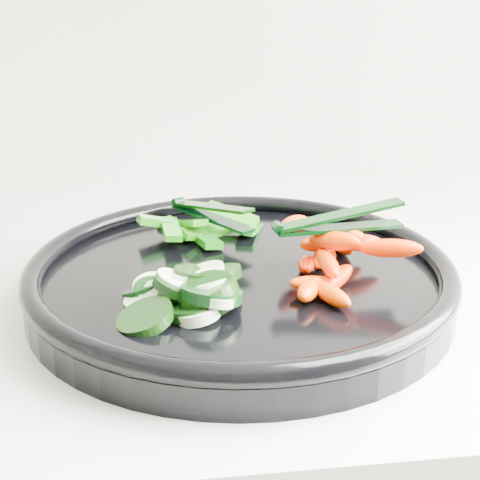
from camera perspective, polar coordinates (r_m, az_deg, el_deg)
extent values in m
cylinder|color=black|center=(0.59, 0.00, -3.83)|extent=(0.45, 0.45, 0.02)
torus|color=black|center=(0.59, 0.00, -2.19)|extent=(0.46, 0.46, 0.02)
cylinder|color=black|center=(0.51, -8.08, -6.60)|extent=(0.06, 0.06, 0.03)
cylinder|color=beige|center=(0.52, -7.81, -5.83)|extent=(0.04, 0.04, 0.02)
cylinder|color=black|center=(0.54, -7.25, -4.52)|extent=(0.04, 0.04, 0.02)
cylinder|color=beige|center=(0.55, -7.43, -4.15)|extent=(0.04, 0.04, 0.02)
cylinder|color=black|center=(0.52, -4.05, -5.90)|extent=(0.05, 0.05, 0.02)
cylinder|color=#DBF6C5|center=(0.51, -3.67, -6.24)|extent=(0.04, 0.04, 0.02)
cylinder|color=black|center=(0.55, -4.24, -4.01)|extent=(0.05, 0.05, 0.02)
cylinder|color=#D5EEBE|center=(0.56, -4.08, -3.38)|extent=(0.04, 0.04, 0.02)
cylinder|color=black|center=(0.54, -6.64, -4.74)|extent=(0.05, 0.05, 0.01)
cylinder|color=beige|center=(0.54, -7.33, -4.65)|extent=(0.03, 0.03, 0.01)
cylinder|color=black|center=(0.55, -8.00, -4.20)|extent=(0.05, 0.05, 0.02)
cylinder|color=#D8F3C2|center=(0.54, -8.10, -4.87)|extent=(0.04, 0.04, 0.02)
cylinder|color=black|center=(0.52, -2.75, -4.53)|extent=(0.07, 0.07, 0.03)
cylinder|color=#E1F9C7|center=(0.52, -2.80, -4.11)|extent=(0.04, 0.04, 0.02)
cylinder|color=black|center=(0.55, -3.24, -3.03)|extent=(0.07, 0.07, 0.02)
cylinder|color=beige|center=(0.54, -5.20, -3.25)|extent=(0.05, 0.05, 0.02)
cylinder|color=black|center=(0.53, -5.43, -4.02)|extent=(0.05, 0.05, 0.03)
cylinder|color=beige|center=(0.53, -5.37, -3.74)|extent=(0.04, 0.05, 0.03)
cylinder|color=black|center=(0.52, -2.53, -4.58)|extent=(0.05, 0.05, 0.03)
cylinder|color=beige|center=(0.53, -2.78, -3.79)|extent=(0.04, 0.04, 0.02)
cylinder|color=black|center=(0.55, -2.14, -3.04)|extent=(0.06, 0.06, 0.02)
cylinder|color=beige|center=(0.55, -2.92, -2.81)|extent=(0.04, 0.04, 0.02)
cylinder|color=black|center=(0.52, -2.46, -4.65)|extent=(0.07, 0.07, 0.02)
cylinder|color=beige|center=(0.51, -2.01, -5.12)|extent=(0.04, 0.04, 0.01)
ellipsoid|color=#F41C00|center=(0.56, 8.08, -3.38)|extent=(0.05, 0.04, 0.03)
ellipsoid|color=#FF3E00|center=(0.55, 6.41, -3.76)|extent=(0.04, 0.02, 0.02)
ellipsoid|color=red|center=(0.53, 7.77, -4.62)|extent=(0.03, 0.05, 0.02)
ellipsoid|color=#F61700|center=(0.59, 5.68, -2.04)|extent=(0.03, 0.05, 0.03)
ellipsoid|color=#FF5200|center=(0.60, 7.09, -1.60)|extent=(0.04, 0.05, 0.02)
ellipsoid|color=#FF3C00|center=(0.54, 5.92, -4.26)|extent=(0.04, 0.05, 0.02)
ellipsoid|color=#DC3300|center=(0.63, 8.72, -0.48)|extent=(0.02, 0.05, 0.02)
ellipsoid|color=#EC1100|center=(0.62, 6.95, -0.75)|extent=(0.02, 0.05, 0.02)
ellipsoid|color=red|center=(0.62, 9.06, 0.26)|extent=(0.05, 0.04, 0.03)
ellipsoid|color=#F61B00|center=(0.59, 7.52, -0.54)|extent=(0.04, 0.04, 0.02)
ellipsoid|color=#F01A00|center=(0.56, 7.51, -1.97)|extent=(0.02, 0.05, 0.02)
ellipsoid|color=#FF3800|center=(0.60, 6.54, -0.32)|extent=(0.04, 0.04, 0.02)
ellipsoid|color=red|center=(0.60, 10.18, -0.23)|extent=(0.05, 0.03, 0.02)
ellipsoid|color=#FF2E00|center=(0.56, 8.05, -0.07)|extent=(0.05, 0.05, 0.03)
ellipsoid|color=#DD3800|center=(0.60, 4.64, 1.30)|extent=(0.04, 0.05, 0.02)
ellipsoid|color=#FF5300|center=(0.58, 8.30, 0.48)|extent=(0.05, 0.04, 0.02)
ellipsoid|color=red|center=(0.56, 12.71, -0.69)|extent=(0.06, 0.04, 0.02)
cube|color=#126A0A|center=(0.67, -3.19, 0.47)|extent=(0.05, 0.05, 0.03)
cube|color=#106109|center=(0.68, 0.81, 0.98)|extent=(0.04, 0.05, 0.02)
cube|color=#19710A|center=(0.65, -2.83, -0.06)|extent=(0.03, 0.05, 0.01)
cube|color=#176B0A|center=(0.68, -2.60, 0.84)|extent=(0.08, 0.04, 0.03)
cube|color=#24690A|center=(0.69, -5.59, 1.16)|extent=(0.04, 0.05, 0.01)
cube|color=#236A0A|center=(0.67, -4.44, 1.45)|extent=(0.04, 0.05, 0.02)
cube|color=#0B6309|center=(0.67, -6.44, 1.46)|extent=(0.06, 0.03, 0.02)
cube|color=#27730A|center=(0.65, -5.91, 0.94)|extent=(0.02, 0.06, 0.01)
cube|color=#0E6709|center=(0.69, -0.83, 2.13)|extent=(0.06, 0.05, 0.02)
cylinder|color=black|center=(0.56, 3.22, 1.07)|extent=(0.01, 0.01, 0.01)
cube|color=black|center=(0.57, 8.52, 1.03)|extent=(0.11, 0.03, 0.00)
cube|color=black|center=(0.57, 8.58, 2.12)|extent=(0.11, 0.03, 0.02)
cylinder|color=black|center=(0.71, -5.31, 3.31)|extent=(0.01, 0.01, 0.01)
cube|color=black|center=(0.67, -2.43, 1.90)|extent=(0.08, 0.10, 0.00)
cube|color=black|center=(0.66, -2.44, 2.84)|extent=(0.08, 0.10, 0.02)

